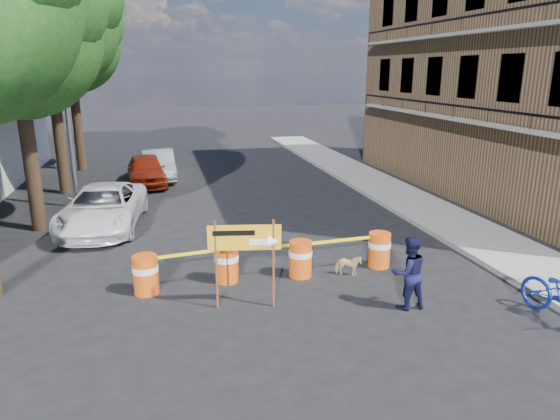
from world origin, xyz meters
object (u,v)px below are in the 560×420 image
dog (348,265)px  detour_sign (255,244)px  pedestrian (408,273)px  suv_white (103,208)px  barrel_mid_left (227,263)px  barrel_mid_right (300,258)px  sedan_silver (159,165)px  sedan_red (146,170)px  barrel_far_left (146,274)px  barrel_far_right (379,249)px

dog → detour_sign: bearing=136.6°
pedestrian → suv_white: bearing=-50.0°
barrel_mid_left → barrel_mid_right: size_ratio=1.00×
suv_white → sedan_silver: size_ratio=1.21×
detour_sign → sedan_red: size_ratio=0.50×
suv_white → dog: bearing=-34.9°
suv_white → sedan_red: size_ratio=1.24×
barrel_far_left → sedan_red: size_ratio=0.23×
barrel_far_right → barrel_far_left: bearing=-177.6°
barrel_mid_right → sedan_red: bearing=108.6°
detour_sign → dog: 3.02m
dog → suv_white: size_ratio=0.13×
barrel_far_left → dog: bearing=-1.7°
barrel_far_left → barrel_mid_left: bearing=7.2°
barrel_mid_left → suv_white: 6.04m
sedan_red → sedan_silver: (0.54, 1.19, -0.00)m
pedestrian → sedan_silver: size_ratio=0.40×
barrel_far_right → suv_white: suv_white is taller
barrel_far_right → sedan_red: sedan_red is taller
sedan_red → sedan_silver: size_ratio=0.97×
barrel_far_left → dog: (4.82, -0.15, -0.20)m
pedestrian → sedan_red: size_ratio=0.41×
barrel_far_left → barrel_mid_left: size_ratio=1.00×
barrel_mid_right → sedan_red: sedan_red is taller
dog → sedan_silver: sedan_silver is taller
barrel_far_left → barrel_mid_left: (1.87, 0.23, 0.00)m
barrel_mid_right → pedestrian: 2.80m
barrel_mid_right → detour_sign: size_ratio=0.46×
sedan_red → barrel_far_right: bearing=-66.1°
barrel_mid_right → sedan_red: 11.97m
barrel_mid_left → suv_white: bearing=122.6°
barrel_far_left → detour_sign: bearing=-29.3°
dog → pedestrian: bearing=-140.1°
sedan_red → detour_sign: bearing=-83.4°
barrel_far_right → detour_sign: size_ratio=0.46×
pedestrian → suv_white: pedestrian is taller
pedestrian → sedan_red: pedestrian is taller
barrel_mid_right → barrel_far_left: bearing=-178.2°
barrel_mid_right → detour_sign: 2.19m
barrel_far_right → pedestrian: (-0.40, -2.30, 0.33)m
barrel_mid_left → sedan_red: (-2.01, 11.22, 0.20)m
detour_sign → dog: bearing=34.1°
barrel_mid_left → sedan_silver: bearing=96.8°
suv_white → sedan_red: bearing=85.1°
barrel_far_left → pedestrian: (5.41, -2.05, 0.33)m
dog → barrel_far_left: bearing=111.0°
barrel_mid_right → barrel_far_right: (2.14, 0.13, 0.00)m
dog → sedan_silver: bearing=41.8°
barrel_far_right → barrel_mid_left: bearing=-179.8°
barrel_mid_left → detour_sign: detour_sign is taller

